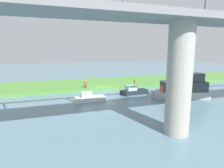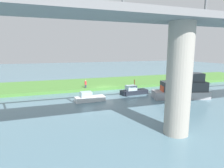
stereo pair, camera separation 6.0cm
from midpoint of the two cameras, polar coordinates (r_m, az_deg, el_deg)
ground_plane at (r=33.64m, az=-1.77°, el=-1.88°), size 160.00×160.00×0.00m
grassy_bank at (r=39.24m, az=-4.45°, el=0.20°), size 80.00×12.00×0.50m
bridge_pylon at (r=16.26m, az=19.58°, el=1.06°), size 2.03×2.03×9.19m
bridge_span at (r=16.32m, az=20.65°, el=19.01°), size 57.91×4.30×3.25m
person_on_bank at (r=33.40m, az=-7.91°, el=0.04°), size 0.51×0.51×1.39m
mooring_post at (r=36.10m, az=6.84°, el=0.53°), size 0.20×0.20×1.05m
skiff_small at (r=29.79m, az=20.51°, el=-1.13°), size 8.41×4.75×4.08m
pontoon_yellow at (r=30.71m, az=6.50°, el=-2.10°), size 4.53×1.93×1.47m
riverboat_paddlewheel at (r=37.21m, az=23.60°, el=-0.83°), size 4.19×2.53×1.32m
motorboat_white at (r=26.55m, az=-6.86°, el=-4.12°), size 4.19×1.64×1.38m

